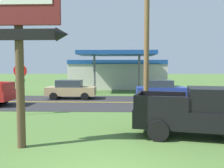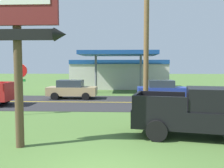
% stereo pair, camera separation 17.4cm
% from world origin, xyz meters
% --- Properties ---
extents(road_asphalt, '(140.00, 8.00, 0.02)m').
position_xyz_m(road_asphalt, '(0.00, 13.00, 0.01)').
color(road_asphalt, '#2B2B2D').
rests_on(road_asphalt, ground).
extents(road_centre_line, '(126.00, 0.20, 0.01)m').
position_xyz_m(road_centre_line, '(0.00, 13.00, 0.02)').
color(road_centre_line, gold).
rests_on(road_centre_line, road_asphalt).
extents(motel_sign, '(3.17, 0.54, 6.32)m').
position_xyz_m(motel_sign, '(-2.86, 2.33, 4.36)').
color(motel_sign, brown).
rests_on(motel_sign, ground).
extents(stop_sign, '(0.80, 0.08, 2.95)m').
position_xyz_m(stop_sign, '(-5.22, 7.92, 2.03)').
color(stop_sign, slate).
rests_on(stop_sign, ground).
extents(utility_pole, '(1.93, 0.26, 8.72)m').
position_xyz_m(utility_pole, '(1.78, 6.67, 4.66)').
color(utility_pole, brown).
rests_on(utility_pole, ground).
extents(gas_station, '(12.00, 11.50, 4.40)m').
position_xyz_m(gas_station, '(0.09, 25.88, 1.94)').
color(gas_station, beige).
rests_on(gas_station, ground).
extents(pickup_black_parked_on_lawn, '(5.49, 3.02, 1.96)m').
position_xyz_m(pickup_black_parked_on_lawn, '(3.73, 3.92, 0.96)').
color(pickup_black_parked_on_lawn, black).
rests_on(pickup_black_parked_on_lawn, ground).
extents(car_tan_near_lane, '(4.20, 2.00, 1.64)m').
position_xyz_m(car_tan_near_lane, '(-3.81, 15.00, 0.83)').
color(car_tan_near_lane, tan).
rests_on(car_tan_near_lane, ground).
extents(car_blue_mid_lane, '(4.20, 2.00, 1.64)m').
position_xyz_m(car_blue_mid_lane, '(3.94, 15.00, 0.83)').
color(car_blue_mid_lane, '#233893').
rests_on(car_blue_mid_lane, ground).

